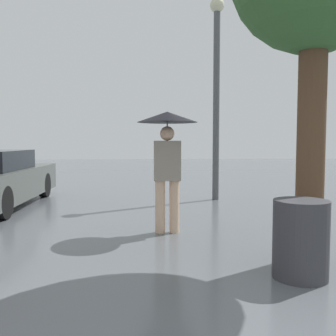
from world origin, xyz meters
The scene contains 3 objects.
pedestrian centered at (0.41, 4.91, 1.41)m, with size 0.93×0.93×1.88m.
street_lamp centered at (1.80, 8.20, 2.91)m, with size 0.34×0.34×4.83m.
trash_bin centered at (1.67, 2.88, 0.41)m, with size 0.57×0.57×0.82m.
Camera 1 is at (0.06, -0.83, 1.41)m, focal length 40.00 mm.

